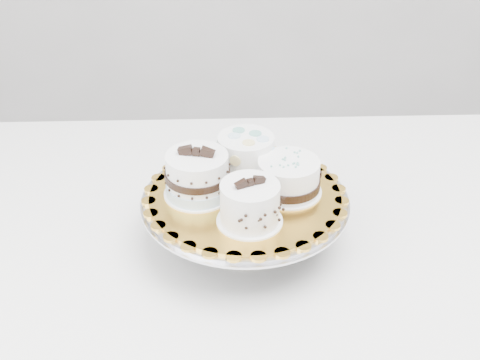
{
  "coord_description": "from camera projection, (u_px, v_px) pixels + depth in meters",
  "views": [
    {
      "loc": [
        -0.14,
        -0.67,
        1.4
      ],
      "look_at": [
        -0.05,
        0.14,
        0.87
      ],
      "focal_mm": 45.0,
      "sensor_mm": 36.0,
      "label": 1
    }
  ],
  "objects": [
    {
      "name": "cake_dots",
      "position": [
        246.0,
        155.0,
        1.02
      ],
      "size": [
        0.12,
        0.12,
        0.07
      ],
      "rotation": [
        0.0,
        0.0,
        0.29
      ],
      "color": "white",
      "rests_on": "cake_board"
    },
    {
      "name": "table",
      "position": [
        229.0,
        257.0,
        1.11
      ],
      "size": [
        1.33,
        0.94,
        0.75
      ],
      "rotation": [
        0.0,
        0.0,
        -0.08
      ],
      "color": "white",
      "rests_on": "floor"
    },
    {
      "name": "cake_board",
      "position": [
        245.0,
        195.0,
        0.98
      ],
      "size": [
        0.37,
        0.37,
        0.0
      ],
      "primitive_type": "cylinder",
      "rotation": [
        0.0,
        0.0,
        -0.19
      ],
      "color": "gold",
      "rests_on": "cake_stand"
    },
    {
      "name": "cake_ribbon",
      "position": [
        289.0,
        177.0,
        0.98
      ],
      "size": [
        0.13,
        0.13,
        0.06
      ],
      "rotation": [
        0.0,
        0.0,
        -0.34
      ],
      "color": "white",
      "rests_on": "cake_board"
    },
    {
      "name": "cake_stand",
      "position": [
        245.0,
        211.0,
        1.0
      ],
      "size": [
        0.34,
        0.34,
        0.09
      ],
      "color": "gray",
      "rests_on": "table"
    },
    {
      "name": "cake_banded",
      "position": [
        198.0,
        176.0,
        0.97
      ],
      "size": [
        0.13,
        0.13,
        0.09
      ],
      "rotation": [
        0.0,
        0.0,
        -0.3
      ],
      "color": "white",
      "rests_on": "cake_board"
    },
    {
      "name": "cake_swirl",
      "position": [
        250.0,
        204.0,
        0.9
      ],
      "size": [
        0.11,
        0.11,
        0.08
      ],
      "rotation": [
        0.0,
        0.0,
        0.32
      ],
      "color": "white",
      "rests_on": "cake_board"
    }
  ]
}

